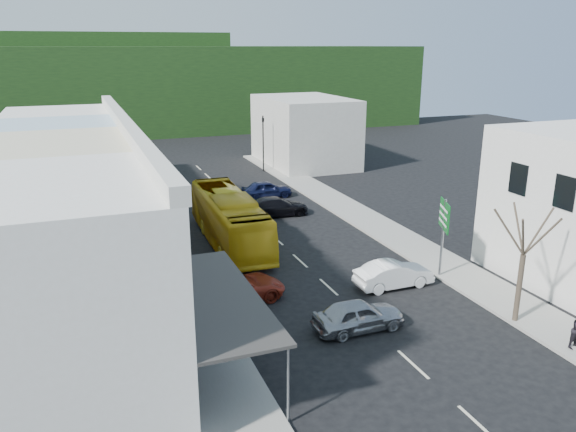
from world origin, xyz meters
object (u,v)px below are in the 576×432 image
at_px(car_white, 394,274).
at_px(direction_sign, 442,239).
at_px(car_red, 237,288).
at_px(street_tree, 523,255).
at_px(bus, 229,220).
at_px(pedestrian_left, 181,273).
at_px(traffic_signal, 263,144).
at_px(car_silver, 358,315).

xyz_separation_m(car_white, direction_sign, (3.02, 0.18, 1.52)).
bearing_deg(car_red, street_tree, -125.38).
xyz_separation_m(bus, direction_sign, (9.26, -9.51, 0.67)).
relative_size(bus, car_white, 2.64).
relative_size(car_white, pedestrian_left, 2.59).
distance_m(pedestrian_left, traffic_signal, 29.01).
height_order(bus, street_tree, street_tree).
bearing_deg(bus, traffic_signal, 67.22).
relative_size(car_white, street_tree, 0.66).
relative_size(car_red, traffic_signal, 0.83).
bearing_deg(car_silver, car_white, -48.58).
distance_m(direction_sign, traffic_signal, 29.11).
distance_m(pedestrian_left, street_tree, 16.43).
xyz_separation_m(bus, traffic_signal, (8.83, 19.60, 1.23)).
bearing_deg(bus, pedestrian_left, -122.81).
height_order(bus, traffic_signal, traffic_signal).
distance_m(car_red, street_tree, 13.41).
bearing_deg(bus, car_white, -55.73).
height_order(car_white, street_tree, street_tree).
bearing_deg(car_silver, car_red, 41.07).
distance_m(pedestrian_left, direction_sign, 13.95).
height_order(direction_sign, traffic_signal, traffic_signal).
relative_size(car_white, direction_sign, 0.99).
distance_m(car_silver, car_white, 5.27).
bearing_deg(car_silver, street_tree, -106.21).
xyz_separation_m(direction_sign, traffic_signal, (-0.43, 29.10, 0.56)).
xyz_separation_m(car_white, traffic_signal, (2.59, 29.28, 2.08)).
xyz_separation_m(car_red, traffic_signal, (10.77, 28.00, 2.08)).
bearing_deg(car_white, car_red, 80.71).
bearing_deg(car_white, bus, 32.42).
bearing_deg(direction_sign, car_silver, -129.28).
relative_size(pedestrian_left, street_tree, 0.26).
relative_size(car_silver, car_red, 0.96).
relative_size(direction_sign, traffic_signal, 0.80).
bearing_deg(traffic_signal, car_white, 63.74).
bearing_deg(car_red, car_silver, -142.84).
distance_m(bus, street_tree, 17.91).
bearing_deg(direction_sign, pedestrian_left, -170.88).
distance_m(bus, car_red, 8.66).
xyz_separation_m(street_tree, traffic_signal, (-0.50, 34.79, -0.55)).
bearing_deg(pedestrian_left, car_red, -124.91).
relative_size(car_white, car_red, 0.96).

